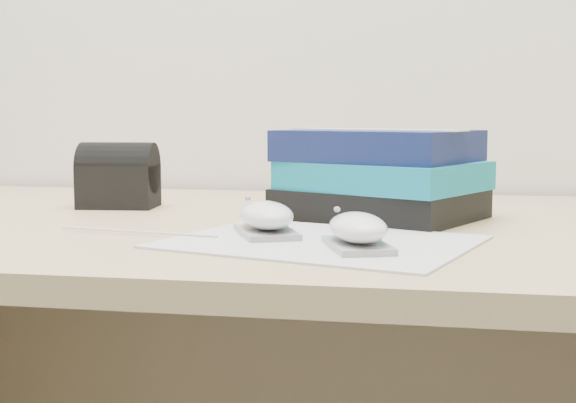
% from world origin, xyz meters
% --- Properties ---
extents(desk, '(1.60, 0.80, 0.73)m').
position_xyz_m(desk, '(0.00, 1.64, 0.50)').
color(desk, tan).
rests_on(desk, ground).
extents(mousepad, '(0.38, 0.34, 0.00)m').
position_xyz_m(mousepad, '(-0.01, 1.40, 0.73)').
color(mousepad, '#999BA1').
rests_on(mousepad, desk).
extents(mouse_rear, '(0.10, 0.12, 0.05)m').
position_xyz_m(mouse_rear, '(-0.08, 1.43, 0.75)').
color(mouse_rear, gray).
rests_on(mouse_rear, mousepad).
extents(mouse_front, '(0.09, 0.12, 0.04)m').
position_xyz_m(mouse_front, '(0.03, 1.36, 0.75)').
color(mouse_front, '#969698').
rests_on(mouse_front, mousepad).
extents(usb_cable, '(0.21, 0.04, 0.00)m').
position_xyz_m(usb_cable, '(-0.24, 1.42, 0.73)').
color(usb_cable, silver).
rests_on(usb_cable, mousepad).
extents(book_stack, '(0.31, 0.29, 0.12)m').
position_xyz_m(book_stack, '(0.04, 1.63, 0.79)').
color(book_stack, black).
rests_on(book_stack, desk).
extents(pouch, '(0.12, 0.09, 0.10)m').
position_xyz_m(pouch, '(-0.37, 1.68, 0.78)').
color(pouch, black).
rests_on(pouch, desk).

